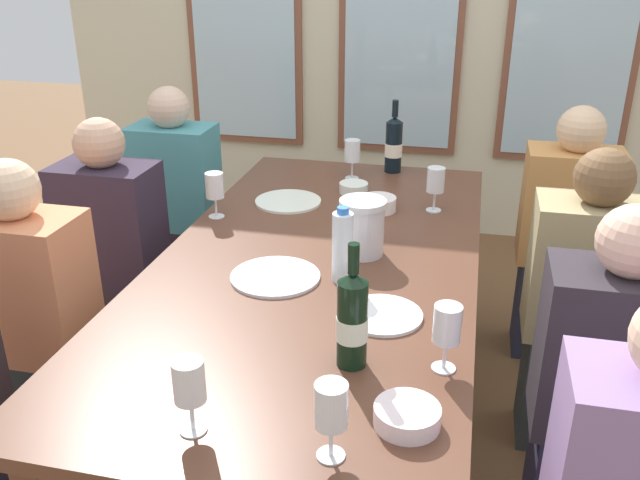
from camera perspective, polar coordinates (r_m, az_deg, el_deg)
ground_plane at (r=2.64m, az=-0.19°, el=-16.25°), size 12.00×12.00×0.00m
dining_table at (r=2.27m, az=-0.22°, el=-3.15°), size 1.04×2.13×0.74m
white_plate_0 at (r=1.91m, az=5.22°, el=-6.28°), size 0.23×0.23×0.01m
white_plate_1 at (r=2.72m, az=-2.69°, el=3.26°), size 0.26×0.26×0.01m
white_plate_2 at (r=2.11m, az=-3.77°, el=-3.07°), size 0.28×0.28×0.01m
metal_pitcher at (r=2.24m, az=3.57°, el=1.11°), size 0.16×0.16×0.19m
wine_bottle_0 at (r=1.64m, az=2.72°, el=-6.68°), size 0.08×0.08×0.32m
wine_bottle_1 at (r=3.08m, az=6.20°, el=7.97°), size 0.08×0.08×0.33m
tasting_bowl_0 at (r=1.52m, az=7.32°, el=-14.44°), size 0.15×0.15×0.04m
tasting_bowl_1 at (r=2.82m, az=2.76°, el=4.41°), size 0.12×0.12×0.04m
tasting_bowl_2 at (r=2.64m, az=4.92°, el=3.05°), size 0.14×0.14×0.05m
water_bottle at (r=2.05m, az=1.90°, el=-0.55°), size 0.06×0.06×0.24m
wine_glass_0 at (r=1.37m, az=0.94°, el=-14.01°), size 0.07×0.07×0.17m
wine_glass_1 at (r=1.46m, az=-10.92°, el=-11.85°), size 0.07×0.07×0.17m
wine_glass_2 at (r=2.56m, az=-8.84°, el=4.46°), size 0.07×0.07×0.17m
wine_glass_3 at (r=2.97m, az=2.73°, el=7.34°), size 0.07×0.07×0.17m
wine_glass_4 at (r=2.63m, az=9.68°, el=4.81°), size 0.07×0.07×0.17m
wine_glass_5 at (r=1.65m, az=10.62°, el=-7.08°), size 0.07×0.07×0.17m
seated_person_0 at (r=3.31m, az=-11.84°, el=2.55°), size 0.38×0.24×1.11m
seated_person_1 at (r=3.06m, az=19.76°, el=-0.21°), size 0.38×0.24×1.11m
seated_person_2 at (r=2.82m, az=-16.83°, el=-1.85°), size 0.38×0.24×1.11m
seated_person_3 at (r=2.51m, az=21.02°, el=-5.74°), size 0.38×0.24×1.11m
seated_person_6 at (r=2.43m, az=-22.76°, el=-7.03°), size 0.38×0.24×1.11m
seated_person_7 at (r=2.08m, az=22.60°, el=-12.53°), size 0.38×0.24×1.11m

